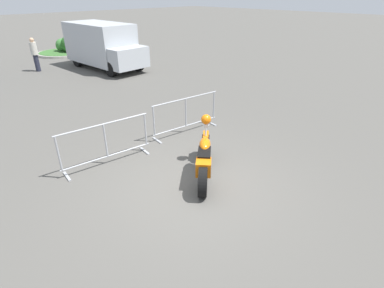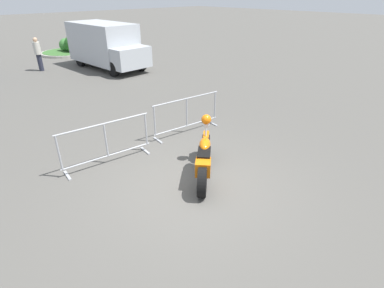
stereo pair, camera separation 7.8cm
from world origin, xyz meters
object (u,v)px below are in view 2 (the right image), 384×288
Objects in this scene: motorcycle at (204,157)px; crowd_barrier_far at (187,115)px; delivery_van at (106,44)px; pedestrian at (38,53)px; crowd_barrier_near at (106,143)px.

motorcycle is 2.40m from crowd_barrier_far.
crowd_barrier_far is 9.57m from delivery_van.
pedestrian reaches higher than crowd_barrier_far.
pedestrian is (-0.30, 11.03, 0.37)m from crowd_barrier_far.
motorcycle is at bearing -123.34° from crowd_barrier_far.
motorcycle is 0.78× the size of crowd_barrier_far.
crowd_barrier_far is at bearing 15.54° from motorcycle.
pedestrian is at bearing -124.94° from delivery_van.
motorcycle is 2.40m from crowd_barrier_near.
delivery_van is at bearing 74.16° from crowd_barrier_far.
crowd_barrier_far is at bearing 165.59° from pedestrian.
motorcycle is at bearing -56.67° from crowd_barrier_near.
pedestrian is at bearing 91.58° from crowd_barrier_far.
pedestrian is at bearing 44.44° from motorcycle.
crowd_barrier_near is at bearing 180.00° from crowd_barrier_far.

